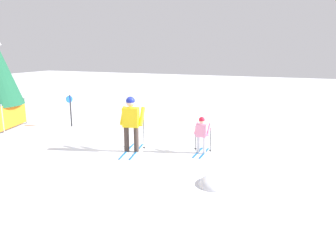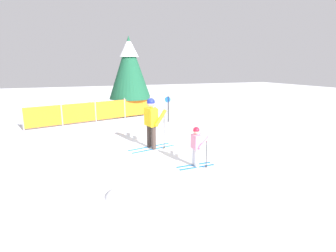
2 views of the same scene
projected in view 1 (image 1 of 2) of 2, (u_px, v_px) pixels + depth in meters
ground_plane at (131, 149)px, 10.13m from camera, size 60.00×60.00×0.00m
skier_adult at (131, 119)px, 9.70m from camera, size 1.62×0.79×1.68m
skier_child at (202, 132)px, 9.62m from camera, size 1.04×0.54×1.10m
trail_marker at (70, 107)px, 13.00m from camera, size 0.27×0.13×1.26m
snow_mound at (217, 184)px, 7.51m from camera, size 0.95×0.81×0.38m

